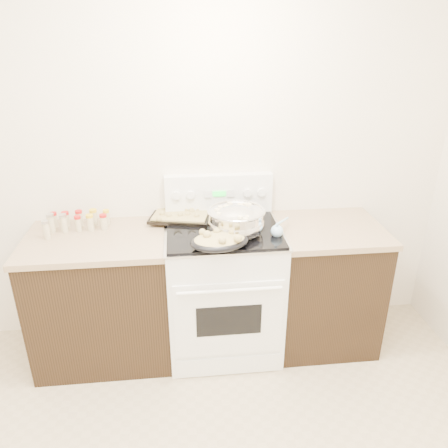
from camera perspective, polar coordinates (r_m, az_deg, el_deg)
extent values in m
cube|color=#F0E5D0|center=(3.07, -7.42, 8.77)|extent=(4.00, 0.05, 2.70)
cube|color=black|center=(3.17, -15.41, -9.50)|extent=(0.90, 0.64, 0.88)
cube|color=brown|center=(2.95, -16.37, -2.01)|extent=(0.93, 0.67, 0.04)
cube|color=black|center=(3.28, 12.77, -7.96)|extent=(0.70, 0.64, 0.88)
cube|color=brown|center=(3.07, 13.54, -0.65)|extent=(0.73, 0.67, 0.04)
cube|color=white|center=(3.12, -0.10, -8.72)|extent=(0.76, 0.66, 0.92)
cube|color=white|center=(2.85, 0.64, -12.44)|extent=(0.70, 0.01, 0.55)
cube|color=black|center=(2.84, 0.66, -12.53)|extent=(0.42, 0.01, 0.22)
cylinder|color=white|center=(2.68, 0.77, -8.72)|extent=(0.65, 0.02, 0.02)
cube|color=white|center=(3.09, 0.60, -18.03)|extent=(0.70, 0.01, 0.14)
cube|color=silver|center=(2.89, -0.11, -0.94)|extent=(0.78, 0.68, 0.01)
cube|color=black|center=(2.89, -0.11, -0.72)|extent=(0.74, 0.64, 0.01)
cube|color=white|center=(3.10, -0.69, 4.00)|extent=(0.76, 0.07, 0.28)
cylinder|color=white|center=(3.04, -6.25, 3.71)|extent=(0.06, 0.02, 0.06)
cylinder|color=white|center=(3.04, -4.37, 3.79)|extent=(0.06, 0.02, 0.06)
cylinder|color=white|center=(3.08, 3.10, 4.08)|extent=(0.06, 0.02, 0.06)
cylinder|color=white|center=(3.10, 4.94, 4.14)|extent=(0.06, 0.02, 0.06)
cube|color=#19E533|center=(3.06, -0.62, 3.97)|extent=(0.09, 0.00, 0.04)
cube|color=silver|center=(3.05, -2.11, 3.90)|extent=(0.05, 0.00, 0.05)
cube|color=silver|center=(3.07, 0.88, 4.02)|extent=(0.05, 0.00, 0.05)
ellipsoid|color=silver|center=(2.79, 1.60, 0.11)|extent=(0.42, 0.42, 0.22)
cylinder|color=silver|center=(2.82, 1.58, -1.12)|extent=(0.20, 0.20, 0.01)
torus|color=silver|center=(2.76, 1.62, 1.76)|extent=(0.37, 0.37, 0.02)
cylinder|color=silver|center=(2.78, 1.61, 0.55)|extent=(0.35, 0.35, 0.12)
cylinder|color=brown|center=(2.76, 1.62, 1.53)|extent=(0.33, 0.33, 0.00)
cube|color=#F8E9B7|center=(2.82, 0.25, 2.19)|extent=(0.05, 0.05, 0.03)
cube|color=#F8E9B7|center=(2.81, 0.32, 2.09)|extent=(0.04, 0.04, 0.03)
cube|color=#F8E9B7|center=(2.71, 2.73, 1.20)|extent=(0.03, 0.03, 0.02)
cube|color=#F8E9B7|center=(2.67, 3.01, 0.86)|extent=(0.03, 0.03, 0.02)
cube|color=#F8E9B7|center=(2.88, 0.75, 2.63)|extent=(0.04, 0.04, 0.03)
cube|color=#F8E9B7|center=(2.64, 2.85, 0.57)|extent=(0.03, 0.03, 0.02)
cube|color=#F8E9B7|center=(2.71, -0.70, 1.26)|extent=(0.03, 0.03, 0.02)
cube|color=#F8E9B7|center=(2.75, 1.98, 1.52)|extent=(0.03, 0.03, 0.02)
cube|color=#F8E9B7|center=(2.87, 2.80, 2.50)|extent=(0.04, 0.04, 0.03)
cube|color=#F8E9B7|center=(2.87, 3.28, 2.49)|extent=(0.03, 0.03, 0.02)
cube|color=#F8E9B7|center=(2.85, 2.13, 2.38)|extent=(0.04, 0.04, 0.03)
cube|color=#F8E9B7|center=(2.82, -0.50, 2.12)|extent=(0.03, 0.03, 0.02)
cube|color=#F8E9B7|center=(2.66, 2.14, 0.76)|extent=(0.04, 0.04, 0.02)
cube|color=#F8E9B7|center=(2.77, 1.83, 1.76)|extent=(0.04, 0.04, 0.03)
cube|color=#F8E9B7|center=(2.77, -0.96, 1.78)|extent=(0.04, 0.04, 0.02)
ellipsoid|color=black|center=(2.62, -0.60, -2.29)|extent=(0.40, 0.31, 0.08)
ellipsoid|color=tan|center=(2.62, -0.60, -2.06)|extent=(0.36, 0.28, 0.06)
sphere|color=tan|center=(2.65, -2.85, -1.04)|extent=(0.04, 0.04, 0.04)
sphere|color=tan|center=(2.66, -0.02, -0.73)|extent=(0.04, 0.04, 0.04)
sphere|color=tan|center=(2.65, 1.70, -0.93)|extent=(0.05, 0.05, 0.05)
sphere|color=tan|center=(2.65, -0.94, -0.90)|extent=(0.04, 0.04, 0.04)
sphere|color=tan|center=(2.64, 1.01, -1.04)|extent=(0.05, 0.05, 0.05)
sphere|color=tan|center=(2.55, 1.82, -1.90)|extent=(0.05, 0.05, 0.05)
sphere|color=tan|center=(2.60, -2.23, -1.41)|extent=(0.05, 0.05, 0.05)
sphere|color=tan|center=(2.53, -0.23, -2.17)|extent=(0.05, 0.05, 0.05)
cube|color=black|center=(3.07, -5.65, 0.99)|extent=(0.47, 0.37, 0.02)
cube|color=tan|center=(3.06, -5.65, 1.20)|extent=(0.42, 0.32, 0.02)
sphere|color=tan|center=(3.03, -7.21, 1.13)|extent=(0.04, 0.04, 0.04)
sphere|color=tan|center=(3.10, -4.24, 1.74)|extent=(0.04, 0.04, 0.04)
sphere|color=tan|center=(3.12, -3.49, 1.93)|extent=(0.05, 0.05, 0.05)
sphere|color=tan|center=(3.06, -8.07, 1.38)|extent=(0.04, 0.04, 0.04)
sphere|color=tan|center=(3.06, -7.98, 1.33)|extent=(0.03, 0.03, 0.03)
sphere|color=tan|center=(2.98, -8.50, 0.64)|extent=(0.04, 0.04, 0.04)
sphere|color=tan|center=(3.04, -4.75, 1.29)|extent=(0.04, 0.04, 0.04)
sphere|color=tan|center=(3.01, -3.56, 1.12)|extent=(0.04, 0.04, 0.04)
sphere|color=tan|center=(3.03, -5.74, 1.21)|extent=(0.04, 0.04, 0.04)
sphere|color=tan|center=(3.11, -4.92, 1.85)|extent=(0.03, 0.03, 0.03)
cylinder|color=#A67F4C|center=(2.79, 1.49, -1.32)|extent=(0.09, 0.23, 0.01)
sphere|color=#A67F4C|center=(2.69, 1.01, -2.22)|extent=(0.04, 0.04, 0.04)
sphere|color=#9FCCED|center=(2.80, 6.93, -0.93)|extent=(0.08, 0.08, 0.08)
cylinder|color=#9FCCED|center=(2.89, 7.62, 0.36)|extent=(0.14, 0.23, 0.07)
cylinder|color=#BFB28C|center=(3.17, -21.27, 0.36)|extent=(0.04, 0.04, 0.09)
cylinder|color=#B21414|center=(3.15, -21.41, 1.26)|extent=(0.04, 0.04, 0.02)
cylinder|color=#BFB28C|center=(3.16, -19.93, 0.47)|extent=(0.05, 0.05, 0.09)
cylinder|color=#B21414|center=(3.14, -20.06, 1.34)|extent=(0.05, 0.05, 0.02)
cylinder|color=#BFB28C|center=(3.13, -18.35, 0.59)|extent=(0.05, 0.05, 0.09)
cylinder|color=#B21414|center=(3.11, -18.48, 1.52)|extent=(0.05, 0.05, 0.02)
cylinder|color=#BFB28C|center=(3.11, -16.62, 0.69)|extent=(0.05, 0.05, 0.10)
cylinder|color=gold|center=(3.09, -16.75, 1.68)|extent=(0.05, 0.05, 0.02)
cylinder|color=#BFB28C|center=(3.10, -15.07, 0.72)|extent=(0.04, 0.04, 0.09)
cylinder|color=gold|center=(3.08, -15.17, 1.63)|extent=(0.04, 0.04, 0.02)
cylinder|color=#BFB28C|center=(3.09, -21.62, -0.03)|extent=(0.05, 0.05, 0.11)
cylinder|color=#B2B2B7|center=(3.07, -21.80, 1.08)|extent=(0.05, 0.05, 0.02)
cylinder|color=#BFB28C|center=(3.06, -20.17, -0.05)|extent=(0.04, 0.04, 0.11)
cylinder|color=#B2B2B7|center=(3.04, -20.34, 1.04)|extent=(0.05, 0.05, 0.02)
cylinder|color=#BFB28C|center=(3.04, -18.48, -0.12)|extent=(0.04, 0.04, 0.09)
cylinder|color=#B21414|center=(3.02, -18.62, 0.82)|extent=(0.04, 0.04, 0.02)
cylinder|color=#BFB28C|center=(3.03, -17.06, 0.02)|extent=(0.05, 0.05, 0.10)
cylinder|color=gold|center=(3.01, -17.19, 1.01)|extent=(0.05, 0.05, 0.02)
cylinder|color=#BFB28C|center=(3.02, -15.43, 0.11)|extent=(0.04, 0.04, 0.09)
cylinder|color=#B21414|center=(3.00, -15.54, 1.05)|extent=(0.05, 0.05, 0.02)
cylinder|color=#BFB28C|center=(3.00, -22.17, -0.85)|extent=(0.04, 0.04, 0.11)
cylinder|color=#B2B2B7|center=(2.98, -22.35, 0.24)|extent=(0.04, 0.04, 0.02)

